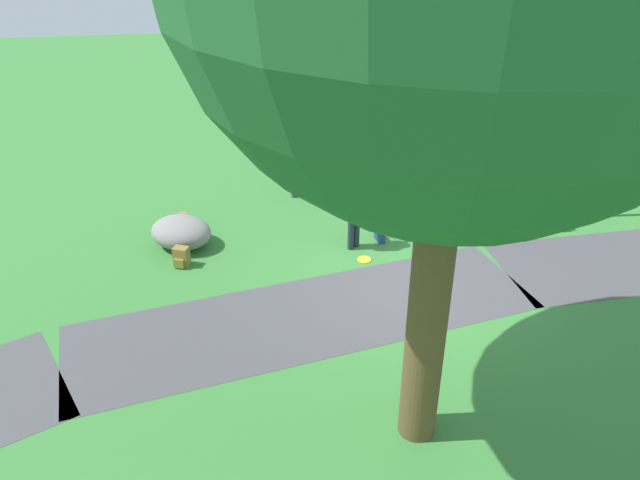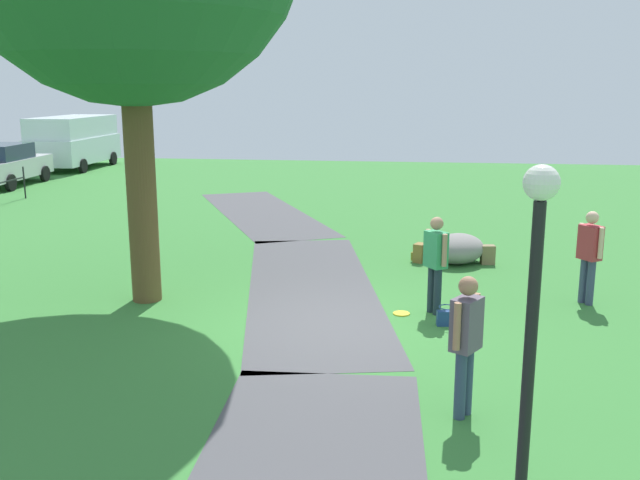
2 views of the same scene
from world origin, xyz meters
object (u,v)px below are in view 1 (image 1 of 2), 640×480
(frisbee_on_grass, at_px, (364,260))
(woman_with_handbag, at_px, (354,206))
(spare_backpack_on_lawn, at_px, (183,223))
(man_near_boulder, at_px, (526,189))
(lawn_boulder, at_px, (181,232))
(handbag_on_grass, at_px, (380,235))
(backpack_by_boulder, at_px, (181,257))
(passerby_on_path, at_px, (296,159))
(lamp_post, at_px, (621,134))

(frisbee_on_grass, bearing_deg, woman_with_handbag, -77.18)
(spare_backpack_on_lawn, bearing_deg, frisbee_on_grass, 154.26)
(man_near_boulder, bearing_deg, woman_with_handbag, 3.65)
(lawn_boulder, relative_size, handbag_on_grass, 4.85)
(man_near_boulder, xyz_separation_m, handbag_on_grass, (3.08, 0.04, -0.81))
(backpack_by_boulder, relative_size, spare_backpack_on_lawn, 1.00)
(passerby_on_path, xyz_separation_m, spare_backpack_on_lawn, (2.57, 1.40, -0.73))
(man_near_boulder, height_order, backpack_by_boulder, man_near_boulder)
(woman_with_handbag, distance_m, frisbee_on_grass, 1.06)
(man_near_boulder, bearing_deg, handbag_on_grass, 0.84)
(handbag_on_grass, bearing_deg, lawn_boulder, -5.45)
(handbag_on_grass, bearing_deg, spare_backpack_on_lawn, -14.00)
(lamp_post, relative_size, passerby_on_path, 1.92)
(lawn_boulder, distance_m, handbag_on_grass, 4.06)
(backpack_by_boulder, bearing_deg, frisbee_on_grass, 175.15)
(handbag_on_grass, bearing_deg, woman_with_handbag, 17.80)
(backpack_by_boulder, height_order, frisbee_on_grass, backpack_by_boulder)
(passerby_on_path, distance_m, handbag_on_grass, 2.93)
(lawn_boulder, relative_size, passerby_on_path, 1.01)
(man_near_boulder, height_order, frisbee_on_grass, man_near_boulder)
(lawn_boulder, bearing_deg, spare_backpack_on_lawn, -90.22)
(frisbee_on_grass, bearing_deg, passerby_on_path, -72.29)
(handbag_on_grass, height_order, backpack_by_boulder, backpack_by_boulder)
(spare_backpack_on_lawn, bearing_deg, handbag_on_grass, 166.00)
(woman_with_handbag, relative_size, man_near_boulder, 0.98)
(woman_with_handbag, relative_size, frisbee_on_grass, 5.87)
(lamp_post, relative_size, lawn_boulder, 1.91)
(backpack_by_boulder, bearing_deg, man_near_boulder, -176.29)
(lamp_post, height_order, spare_backpack_on_lawn, lamp_post)
(lamp_post, distance_m, man_near_boulder, 2.32)
(lamp_post, distance_m, lawn_boulder, 9.32)
(lawn_boulder, height_order, backpack_by_boulder, lawn_boulder)
(woman_with_handbag, xyz_separation_m, man_near_boulder, (-3.66, -0.23, 0.02))
(man_near_boulder, bearing_deg, lawn_boulder, -2.74)
(lawn_boulder, distance_m, passerby_on_path, 3.33)
(woman_with_handbag, height_order, spare_backpack_on_lawn, woman_with_handbag)
(lamp_post, distance_m, woman_with_handbag, 5.85)
(woman_with_handbag, height_order, frisbee_on_grass, woman_with_handbag)
(handbag_on_grass, relative_size, spare_backpack_on_lawn, 0.84)
(lamp_post, height_order, passerby_on_path, lamp_post)
(passerby_on_path, bearing_deg, lamp_post, 162.91)
(woman_with_handbag, bearing_deg, backpack_by_boulder, 3.77)
(handbag_on_grass, bearing_deg, man_near_boulder, -179.16)
(lawn_boulder, distance_m, spare_backpack_on_lawn, 0.63)
(lawn_boulder, bearing_deg, man_near_boulder, 177.26)
(passerby_on_path, bearing_deg, spare_backpack_on_lawn, 28.65)
(passerby_on_path, relative_size, spare_backpack_on_lawn, 4.02)
(backpack_by_boulder, bearing_deg, lawn_boulder, -87.91)
(man_near_boulder, height_order, passerby_on_path, man_near_boulder)
(man_near_boulder, distance_m, spare_backpack_on_lawn, 7.21)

